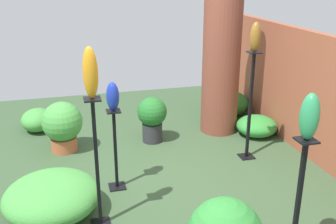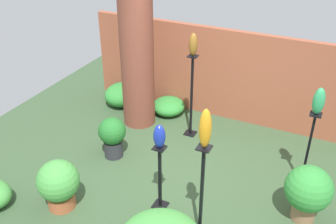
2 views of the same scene
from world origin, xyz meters
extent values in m
plane|color=#385133|center=(0.00, 0.00, 0.00)|extent=(8.00, 8.00, 0.00)
cube|color=#9E5138|center=(0.00, 2.29, 0.87)|extent=(5.60, 0.12, 1.74)
cylinder|color=brown|center=(-1.45, 1.40, 1.34)|extent=(0.59, 0.59, 2.67)
cube|color=black|center=(0.64, -0.77, 0.01)|extent=(0.20, 0.20, 0.01)
cube|color=black|center=(0.64, -0.77, 0.70)|extent=(0.04, 0.04, 1.40)
cube|color=black|center=(0.64, -0.77, 1.39)|extent=(0.16, 0.16, 0.02)
cube|color=black|center=(1.66, 0.86, 0.61)|extent=(0.04, 0.04, 1.22)
cube|color=black|center=(1.66, 0.86, 1.21)|extent=(0.16, 0.16, 0.02)
cube|color=black|center=(-0.40, 1.41, 0.01)|extent=(0.20, 0.20, 0.01)
cube|color=black|center=(-0.40, 1.41, 0.76)|extent=(0.04, 0.04, 1.52)
cube|color=black|center=(-0.40, 1.41, 1.51)|extent=(0.16, 0.16, 0.02)
cube|color=black|center=(-0.06, -0.49, 0.01)|extent=(0.20, 0.20, 0.01)
cube|color=black|center=(-0.06, -0.49, 0.50)|extent=(0.04, 0.04, 1.00)
cube|color=black|center=(-0.06, -0.49, 1.00)|extent=(0.16, 0.16, 0.01)
ellipsoid|color=orange|center=(0.64, -0.77, 1.64)|extent=(0.14, 0.14, 0.49)
ellipsoid|color=#2D9356|center=(1.66, 0.86, 1.42)|extent=(0.16, 0.16, 0.40)
ellipsoid|color=brown|center=(-0.40, 1.41, 1.71)|extent=(0.15, 0.14, 0.39)
ellipsoid|color=#192D9E|center=(-0.06, -0.49, 1.17)|extent=(0.16, 0.15, 0.34)
cylinder|color=#B25B38|center=(-1.31, -1.09, 0.10)|extent=(0.38, 0.38, 0.21)
sphere|color=#479942|center=(-1.31, -1.09, 0.45)|extent=(0.58, 0.58, 0.58)
cylinder|color=#2D2D33|center=(-1.29, 0.24, 0.15)|extent=(0.31, 0.31, 0.29)
sphere|color=#236B28|center=(-1.29, 0.24, 0.49)|extent=(0.45, 0.45, 0.45)
ellipsoid|color=#479942|center=(0.32, -1.25, 0.22)|extent=(1.05, 1.04, 0.44)
ellipsoid|color=#479942|center=(-2.22, -1.50, 0.18)|extent=(0.63, 0.53, 0.36)
ellipsoid|color=#338C38|center=(-1.08, 1.91, 0.16)|extent=(0.63, 0.65, 0.32)
ellipsoid|color=#338C38|center=(-2.09, 1.84, 0.22)|extent=(0.71, 0.75, 0.44)
camera|label=1|loc=(4.19, -1.00, 2.53)|focal=42.00mm
camera|label=2|loc=(1.83, -4.19, 3.93)|focal=42.00mm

